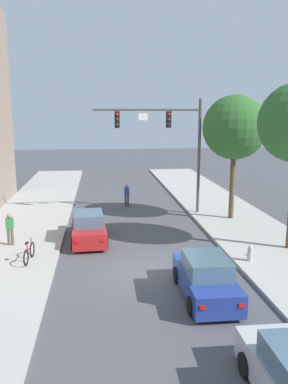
# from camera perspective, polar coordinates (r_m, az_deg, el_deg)

# --- Properties ---
(ground_plane) EXTENTS (120.00, 120.00, 0.00)m
(ground_plane) POSITION_cam_1_polar(r_m,az_deg,el_deg) (17.22, 0.50, -11.41)
(ground_plane) COLOR #4C4C51
(traffic_signal_mast) EXTENTS (7.01, 0.38, 7.50)m
(traffic_signal_mast) POSITION_cam_1_polar(r_m,az_deg,el_deg) (25.47, 3.79, 8.42)
(traffic_signal_mast) COLOR #514C47
(traffic_signal_mast) RESTS_ON sidewalk_right
(car_lead_red) EXTENTS (2.01, 4.32, 1.60)m
(car_lead_red) POSITION_cam_1_polar(r_m,az_deg,el_deg) (20.90, -8.15, -5.27)
(car_lead_red) COLOR #B21E1E
(car_lead_red) RESTS_ON ground
(car_following_blue) EXTENTS (1.87, 4.26, 1.60)m
(car_following_blue) POSITION_cam_1_polar(r_m,az_deg,el_deg) (14.82, 9.03, -12.41)
(car_following_blue) COLOR navy
(car_following_blue) RESTS_ON ground
(pedestrian_sidewalk_left_walker) EXTENTS (0.36, 0.22, 1.64)m
(pedestrian_sidewalk_left_walker) POSITION_cam_1_polar(r_m,az_deg,el_deg) (20.71, -19.13, -4.97)
(pedestrian_sidewalk_left_walker) COLOR brown
(pedestrian_sidewalk_left_walker) RESTS_ON sidewalk_left
(pedestrian_crossing_road) EXTENTS (0.36, 0.22, 1.64)m
(pedestrian_crossing_road) POSITION_cam_1_polar(r_m,az_deg,el_deg) (28.38, -2.55, -0.33)
(pedestrian_crossing_road) COLOR #333338
(pedestrian_crossing_road) RESTS_ON ground
(bicycle_leaning) EXTENTS (0.22, 1.77, 0.98)m
(bicycle_leaning) POSITION_cam_1_polar(r_m,az_deg,el_deg) (18.39, -16.54, -8.58)
(bicycle_leaning) COLOR black
(bicycle_leaning) RESTS_ON sidewalk_left
(fire_hydrant) EXTENTS (0.48, 0.24, 0.72)m
(fire_hydrant) POSITION_cam_1_polar(r_m,az_deg,el_deg) (18.33, 15.34, -8.68)
(fire_hydrant) COLOR #B2B2B7
(fire_hydrant) RESTS_ON sidewalk_right
(street_tree_second) EXTENTS (3.94, 3.94, 7.69)m
(street_tree_second) POSITION_cam_1_polar(r_m,az_deg,el_deg) (24.65, 13.21, 9.18)
(street_tree_second) COLOR brown
(street_tree_second) RESTS_ON sidewalk_right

